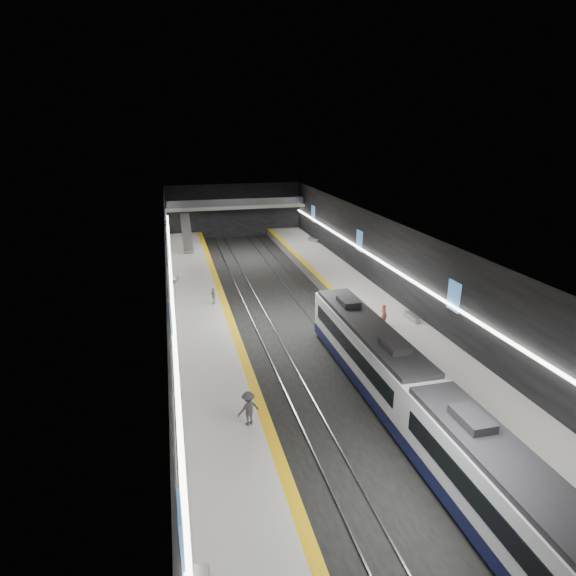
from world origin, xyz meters
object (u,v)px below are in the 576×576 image
object	(u,v)px
bench_left_far	(175,280)
passenger_right_a	(384,315)
bench_right_near	(413,317)
escalator	(187,233)
passenger_left_b	(248,409)
passenger_left_a	(213,296)
train	(425,410)
bench_right_far	(314,240)

from	to	relation	value
bench_left_far	passenger_right_a	size ratio (longest dim) A/B	0.94
bench_left_far	bench_right_near	world-z (taller)	bench_right_near
escalator	passenger_left_b	world-z (taller)	escalator
passenger_left_a	passenger_right_a	bearing A→B (deg)	41.86
bench_right_near	train	bearing A→B (deg)	-117.42
escalator	bench_left_far	size ratio (longest dim) A/B	4.83
passenger_left_a	bench_right_far	bearing A→B (deg)	127.99
escalator	passenger_left_a	xyz separation A→B (m)	(1.24, -22.06, -1.14)
bench_left_far	bench_right_far	xyz separation A→B (m)	(19.00, 13.64, 0.03)
passenger_right_a	passenger_left_a	size ratio (longest dim) A/B	1.15
train	passenger_left_a	size ratio (longest dim) A/B	19.71
bench_right_far	bench_left_far	bearing A→B (deg)	-168.10
train	passenger_right_a	size ratio (longest dim) A/B	17.11
bench_right_near	passenger_left_a	size ratio (longest dim) A/B	1.23
passenger_left_a	train	bearing A→B (deg)	6.90
bench_left_far	passenger_right_a	xyz separation A→B (m)	(15.89, -15.64, 0.68)
train	passenger_right_a	distance (m)	13.91
train	escalator	size ratio (longest dim) A/B	3.76
passenger_right_a	passenger_left_a	world-z (taller)	passenger_right_a
bench_left_far	passenger_left_b	bearing A→B (deg)	-65.46
bench_right_near	bench_right_far	world-z (taller)	bench_right_far
escalator	bench_right_near	bearing A→B (deg)	-60.70
train	passenger_right_a	world-z (taller)	train
bench_right_near	passenger_left_a	bearing A→B (deg)	151.96
train	bench_right_near	size ratio (longest dim) A/B	16.06
escalator	bench_right_near	size ratio (longest dim) A/B	4.28
escalator	passenger_left_a	size ratio (longest dim) A/B	5.25
passenger_left_a	bench_left_far	bearing A→B (deg)	-171.81
escalator	passenger_left_a	world-z (taller)	escalator
bench_left_far	passenger_left_a	xyz separation A→B (m)	(3.24, -7.46, 0.56)
bench_right_near	passenger_left_b	world-z (taller)	passenger_left_b
bench_left_far	passenger_right_a	world-z (taller)	passenger_right_a
bench_left_far	bench_right_near	xyz separation A→B (m)	(18.70, -15.16, 0.03)
bench_right_far	passenger_left_a	xyz separation A→B (m)	(-15.76, -21.10, 0.52)
train	bench_right_near	bearing A→B (deg)	64.15
passenger_left_a	passenger_left_b	xyz separation A→B (m)	(0.01, -18.80, 0.20)
escalator	bench_right_far	distance (m)	17.11
passenger_right_a	passenger_left_b	size ratio (longest dim) A/B	0.92
escalator	bench_left_far	bearing A→B (deg)	-97.80
escalator	bench_left_far	distance (m)	14.83
bench_right_near	passenger_left_a	distance (m)	17.28
passenger_left_b	escalator	bearing A→B (deg)	-107.79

